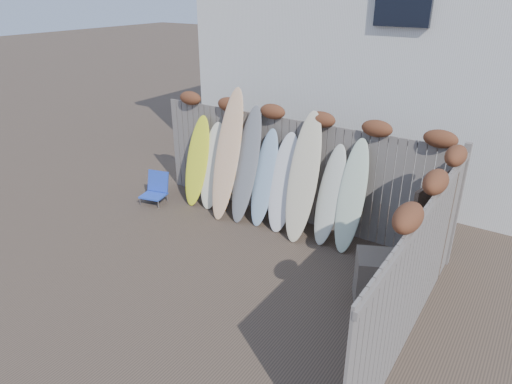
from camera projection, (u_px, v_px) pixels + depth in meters
The scene contains 16 objects.
ground at pixel (215, 274), 7.31m from camera, with size 80.00×80.00×0.00m, color #493A2D.
back_fence at pixel (293, 162), 8.61m from camera, with size 6.05×0.28×2.24m.
right_fence at pixel (419, 264), 5.52m from camera, with size 0.28×4.40×2.24m.
house at pixel (399, 34), 10.67m from camera, with size 8.50×5.50×6.33m.
beach_chair at pixel (156, 188), 9.68m from camera, with size 0.59×0.61×0.64m.
wooden_crate at pixel (379, 280), 6.51m from camera, with size 0.67×0.56×0.78m, color #4A3D37.
lattice_panel at pixel (428, 240), 6.43m from camera, with size 0.05×1.26×1.89m, color brown.
surfboard_0 at pixel (197, 161), 9.43m from camera, with size 0.53×0.07×1.90m, color yellow.
surfboard_1 at pixel (213, 166), 9.29m from camera, with size 0.55×0.07×1.81m, color beige.
surfboard_2 at pixel (227, 155), 8.79m from camera, with size 0.54×0.07×2.60m, color #FFC991.
surfboard_3 at pixel (246, 165), 8.70m from camera, with size 0.50×0.07×2.29m, color slate.
surfboard_4 at pixel (264, 178), 8.60m from camera, with size 0.46×0.07×1.89m, color #8CABC6.
surfboard_5 at pixel (283, 183), 8.40m from camera, with size 0.54×0.07×1.89m, color silver.
surfboard_6 at pixel (303, 178), 8.03m from camera, with size 0.55×0.07×2.37m, color beige.
surfboard_7 at pixel (330, 195), 7.96m from camera, with size 0.45×0.07×1.83m, color silver.
surfboard_8 at pixel (351, 196), 7.73m from camera, with size 0.47×0.07×2.00m, color beige.
Camera 1 is at (3.93, -4.73, 4.22)m, focal length 32.00 mm.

